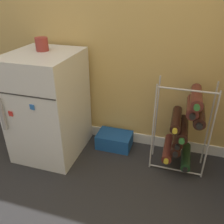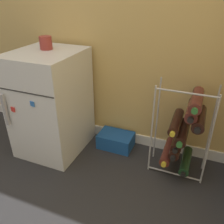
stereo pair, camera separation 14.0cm
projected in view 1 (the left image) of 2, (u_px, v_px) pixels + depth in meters
name	position (u px, v px, depth m)	size (l,w,h in m)	color
ground_plane	(79.00, 191.00, 1.63)	(14.00, 14.00, 0.00)	#28282B
mini_fridge	(49.00, 105.00, 1.86)	(0.49, 0.57, 0.83)	silver
wine_rack	(184.00, 127.00, 1.69)	(0.39, 0.33, 0.69)	#B2B2B7
soda_box	(114.00, 140.00, 2.05)	(0.29, 0.20, 0.13)	#194C9E
fridge_top_cup	(42.00, 44.00, 1.70)	(0.09, 0.09, 0.09)	maroon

